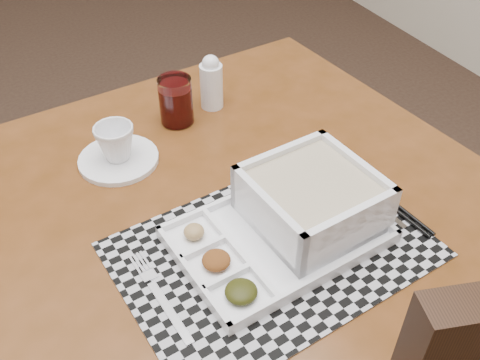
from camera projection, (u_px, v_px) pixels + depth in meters
name	position (u px, v px, depth m)	size (l,w,h in m)	color
dining_table	(235.00, 232.00, 0.97)	(1.02, 1.02, 0.69)	#4F2A0E
placemat	(273.00, 250.00, 0.84)	(0.47, 0.33, 0.00)	#B3B2BB
serving_tray	(302.00, 210.00, 0.85)	(0.34, 0.25, 0.10)	white
fork	(160.00, 293.00, 0.77)	(0.04, 0.19, 0.00)	silver
spoon	(349.00, 181.00, 0.95)	(0.04, 0.18, 0.01)	silver
chopsticks	(379.00, 194.00, 0.93)	(0.04, 0.24, 0.01)	black
saucer	(119.00, 159.00, 1.00)	(0.15, 0.15, 0.01)	white
cup	(116.00, 142.00, 0.98)	(0.07, 0.07, 0.07)	white
juice_glass	(176.00, 103.00, 1.08)	(0.07, 0.07, 0.10)	white
creamer_bottle	(211.00, 82.00, 1.12)	(0.05, 0.05, 0.12)	white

